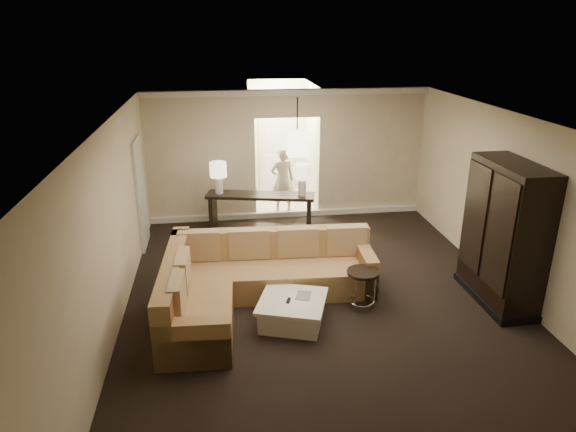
{
  "coord_description": "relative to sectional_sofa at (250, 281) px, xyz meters",
  "views": [
    {
      "loc": [
        -1.51,
        -6.71,
        4.06
      ],
      "look_at": [
        -0.39,
        1.2,
        1.05
      ],
      "focal_mm": 32.0,
      "sensor_mm": 36.0,
      "label": 1
    }
  ],
  "objects": [
    {
      "name": "ground",
      "position": [
        1.11,
        -0.27,
        -0.38
      ],
      "size": [
        8.0,
        8.0,
        0.0
      ],
      "primitive_type": "plane",
      "color": "black",
      "rests_on": "ground"
    },
    {
      "name": "wall_back",
      "position": [
        1.11,
        3.73,
        1.02
      ],
      "size": [
        6.0,
        0.04,
        2.8
      ],
      "primitive_type": "cube",
      "color": "#C4AE94",
      "rests_on": "ground"
    },
    {
      "name": "wall_front",
      "position": [
        1.11,
        -4.27,
        1.02
      ],
      "size": [
        6.0,
        0.04,
        2.8
      ],
      "primitive_type": "cube",
      "color": "#C4AE94",
      "rests_on": "ground"
    },
    {
      "name": "wall_left",
      "position": [
        -1.89,
        -0.27,
        1.02
      ],
      "size": [
        0.04,
        8.0,
        2.8
      ],
      "primitive_type": "cube",
      "color": "#C4AE94",
      "rests_on": "ground"
    },
    {
      "name": "wall_right",
      "position": [
        4.11,
        -0.27,
        1.02
      ],
      "size": [
        0.04,
        8.0,
        2.8
      ],
      "primitive_type": "cube",
      "color": "#C4AE94",
      "rests_on": "ground"
    },
    {
      "name": "ceiling",
      "position": [
        1.11,
        -0.27,
        2.42
      ],
      "size": [
        6.0,
        8.0,
        0.02
      ],
      "primitive_type": "cube",
      "color": "silver",
      "rests_on": "wall_back"
    },
    {
      "name": "crown_molding",
      "position": [
        1.11,
        3.68,
        2.35
      ],
      "size": [
        6.0,
        0.1,
        0.12
      ],
      "primitive_type": "cube",
      "color": "silver",
      "rests_on": "wall_back"
    },
    {
      "name": "baseboard",
      "position": [
        1.11,
        3.68,
        -0.32
      ],
      "size": [
        6.0,
        0.1,
        0.12
      ],
      "primitive_type": "cube",
      "color": "silver",
      "rests_on": "ground"
    },
    {
      "name": "side_door",
      "position": [
        -1.86,
        2.53,
        0.67
      ],
      "size": [
        0.05,
        0.9,
        2.1
      ],
      "primitive_type": "cube",
      "color": "silver",
      "rests_on": "ground"
    },
    {
      "name": "foyer",
      "position": [
        1.11,
        5.07,
        0.92
      ],
      "size": [
        1.44,
        2.02,
        2.8
      ],
      "color": "white",
      "rests_on": "ground"
    },
    {
      "name": "sectional_sofa",
      "position": [
        0.0,
        0.0,
        0.0
      ],
      "size": [
        3.32,
        2.61,
        0.96
      ],
      "rotation": [
        0.0,
        0.0,
        -0.05
      ],
      "color": "brown",
      "rests_on": "ground"
    },
    {
      "name": "coffee_table",
      "position": [
        0.56,
        -0.64,
        -0.19
      ],
      "size": [
        1.17,
        1.17,
        0.39
      ],
      "rotation": [
        0.0,
        0.0,
        -0.33
      ],
      "color": "white",
      "rests_on": "ground"
    },
    {
      "name": "console_table",
      "position": [
        0.43,
        2.81,
        0.12
      ],
      "size": [
        2.23,
        0.96,
        0.84
      ],
      "rotation": [
        0.0,
        0.0,
        -0.22
      ],
      "color": "black",
      "rests_on": "ground"
    },
    {
      "name": "armoire",
      "position": [
        3.8,
        -0.43,
        0.67
      ],
      "size": [
        0.66,
        1.53,
        2.2
      ],
      "color": "black",
      "rests_on": "ground"
    },
    {
      "name": "drink_table",
      "position": [
        1.67,
        -0.36,
        0.05
      ],
      "size": [
        0.48,
        0.48,
        0.61
      ],
      "rotation": [
        0.0,
        0.0,
        -0.29
      ],
      "color": "black",
      "rests_on": "ground"
    },
    {
      "name": "table_lamp_left",
      "position": [
        -0.39,
        2.99,
        0.88
      ],
      "size": [
        0.34,
        0.34,
        0.64
      ],
      "color": "silver",
      "rests_on": "console_table"
    },
    {
      "name": "table_lamp_right",
      "position": [
        1.25,
        2.62,
        0.88
      ],
      "size": [
        0.34,
        0.34,
        0.64
      ],
      "color": "silver",
      "rests_on": "console_table"
    },
    {
      "name": "pendant_light",
      "position": [
        1.11,
        2.43,
        1.57
      ],
      "size": [
        0.38,
        0.38,
        1.09
      ],
      "color": "black",
      "rests_on": "ceiling"
    },
    {
      "name": "person",
      "position": [
        1.04,
        4.03,
        0.44
      ],
      "size": [
        0.64,
        0.47,
        1.65
      ],
      "primitive_type": "imported",
      "rotation": [
        0.0,
        0.0,
        3.27
      ],
      "color": "beige",
      "rests_on": "ground"
    }
  ]
}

